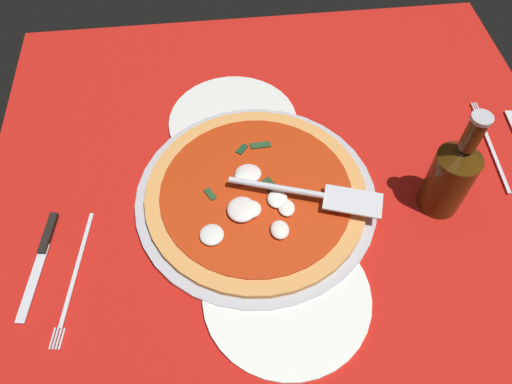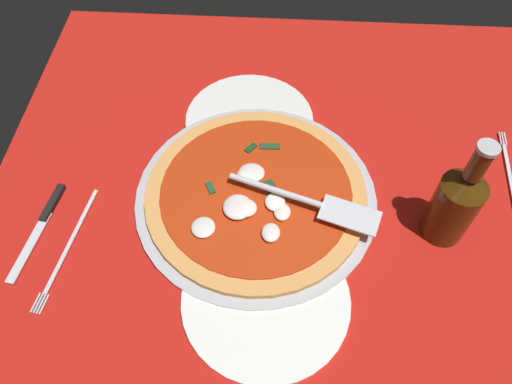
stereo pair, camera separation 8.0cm
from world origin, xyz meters
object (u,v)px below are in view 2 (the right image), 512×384
object	(u,v)px
dinner_plate_right	(249,120)
beer_bottle	(456,203)
pizza_server	(309,201)
pizza	(255,194)
place_setting_far	(55,235)
dinner_plate_left	(266,300)

from	to	relation	value
dinner_plate_right	beer_bottle	world-z (taller)	beer_bottle
pizza_server	beer_bottle	distance (cm)	21.48
beer_bottle	pizza	bearing A→B (deg)	82.61
place_setting_far	dinner_plate_left	bearing A→B (deg)	84.34
dinner_plate_left	pizza	size ratio (longest dim) A/B	0.68
dinner_plate_left	dinner_plate_right	bearing A→B (deg)	7.80
pizza	place_setting_far	world-z (taller)	pizza
pizza	beer_bottle	bearing A→B (deg)	-97.39
dinner_plate_right	place_setting_far	world-z (taller)	place_setting_far
pizza_server	place_setting_far	bearing A→B (deg)	-152.56
pizza	place_setting_far	size ratio (longest dim) A/B	1.57
pizza	dinner_plate_left	bearing A→B (deg)	-171.59
place_setting_far	beer_bottle	size ratio (longest dim) A/B	1.12
pizza_server	dinner_plate_left	bearing A→B (deg)	-92.96
dinner_plate_left	beer_bottle	xyz separation A→B (cm)	(13.63, -27.02, 7.28)
pizza	dinner_plate_right	bearing A→B (deg)	7.19
place_setting_far	pizza	bearing A→B (deg)	114.63
pizza	beer_bottle	world-z (taller)	beer_bottle
pizza	pizza_server	distance (cm)	9.11
dinner_plate_right	pizza_server	distance (cm)	23.15
place_setting_far	dinner_plate_right	bearing A→B (deg)	141.44
place_setting_far	beer_bottle	xyz separation A→B (cm)	(4.93, -60.64, 7.43)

